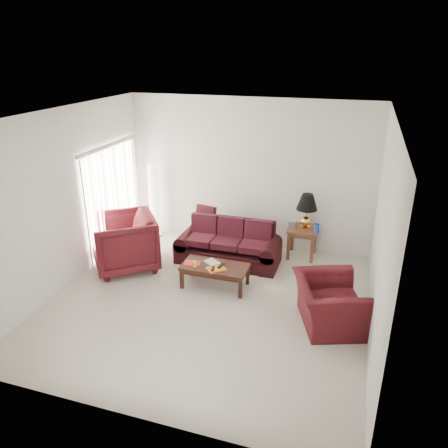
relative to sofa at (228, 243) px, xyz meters
The scene contains 19 objects.
floor 1.53m from the sofa, 85.48° to the right, with size 5.00×5.00×0.00m, color beige.
blinds 2.41m from the sofa, behind, with size 0.10×2.00×2.16m, color silver.
sofa is the anchor object (origin of this frame).
throw_pillow 0.93m from the sofa, 137.97° to the left, with size 0.42×0.12×0.42m, color black.
end_table 1.48m from the sofa, 27.23° to the left, with size 0.56×0.56×0.61m, color #59261E, non-canonical shape.
table_lamp 1.63m from the sofa, 28.03° to the left, with size 0.41×0.41×0.68m, color gold, non-canonical shape.
clock 1.29m from the sofa, 27.01° to the left, with size 0.14×0.05×0.14m, color silver.
blue_canister 1.70m from the sofa, 19.42° to the left, with size 0.10×0.10×0.16m, color #173A97.
picture_frame 1.42m from the sofa, 35.61° to the left, with size 0.13×0.02×0.16m, color silver.
floor_lamp 2.05m from the sofa, 158.83° to the left, with size 0.26×0.26×1.62m, color silver, non-canonical shape.
armchair_left 1.94m from the sofa, 155.86° to the right, with size 1.10×1.13×1.03m, color #481016.
armchair_right 2.51m from the sofa, 36.34° to the right, with size 1.09×0.95×0.71m, color #440F15.
coffee_table 0.97m from the sofa, 86.63° to the right, with size 1.14×0.57×0.40m, color black, non-canonical shape.
magazine_red 1.04m from the sofa, 108.93° to the right, with size 0.27×0.20×0.02m, color red.
magazine_white 0.85m from the sofa, 91.96° to the right, with size 0.25×0.19×0.01m, color beige.
magazine_orange 1.07m from the sofa, 83.72° to the right, with size 0.30×0.23×0.02m, color orange.
remote_a 1.11m from the sofa, 86.02° to the right, with size 0.05×0.16×0.02m, color black.
remote_b 0.99m from the sofa, 79.93° to the right, with size 0.05×0.17×0.02m, color black.
yellow_glass 1.12m from the sofa, 103.23° to the right, with size 0.06×0.06×0.11m, color yellow.
Camera 1 is at (2.10, -5.75, 3.89)m, focal length 35.00 mm.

